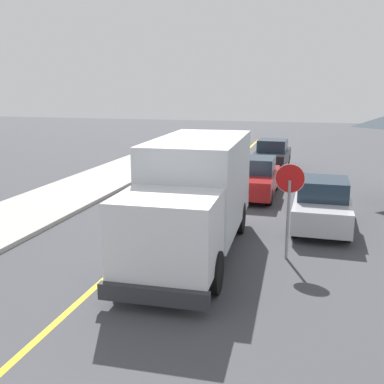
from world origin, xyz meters
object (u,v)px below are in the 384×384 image
parked_van_across (322,204)px  box_truck (194,191)px  parked_car_mid (272,155)px  parked_car_near (255,178)px  stop_sign (289,193)px

parked_van_across → box_truck: bearing=-136.2°
box_truck → parked_car_mid: size_ratio=1.63×
parked_car_near → parked_van_across: bearing=-54.1°
parked_van_across → parked_car_near: bearing=125.9°
parked_van_across → stop_sign: bearing=-106.1°
stop_sign → parked_car_mid: bearing=97.0°
parked_car_mid → stop_sign: 14.30m
parked_car_mid → parked_van_across: size_ratio=1.01×
parked_car_near → parked_car_mid: size_ratio=0.99×
parked_car_near → parked_van_across: same height
box_truck → parked_van_across: bearing=43.8°
parked_car_mid → stop_sign: bearing=-83.0°
parked_car_near → stop_sign: 7.41m
parked_car_mid → stop_sign: size_ratio=1.68×
parked_car_mid → parked_van_across: (2.69, -10.87, 0.00)m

